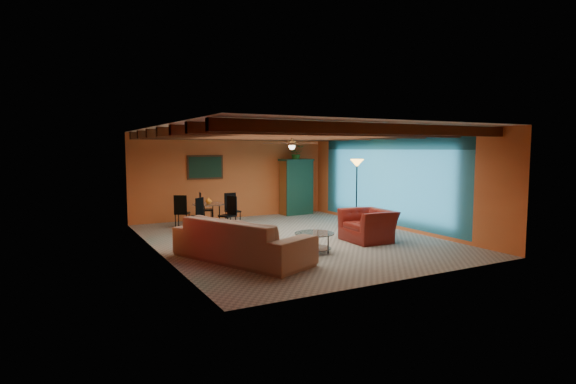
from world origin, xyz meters
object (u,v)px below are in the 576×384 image
vase (208,191)px  sofa (242,239)px  armoire (296,188)px  floor_lamp (357,193)px  potted_plant (296,153)px  dining_table (209,211)px  armchair (368,225)px  coffee_table (314,242)px

vase → sofa: bearing=-99.0°
armoire → vase: bearing=-166.4°
sofa → vase: (0.63, 3.94, 0.61)m
floor_lamp → vase: 4.21m
armoire → sofa: bearing=-134.0°
floor_lamp → potted_plant: size_ratio=3.80×
sofa → dining_table: (0.63, 3.94, 0.05)m
sofa → armchair: bearing=-108.5°
armchair → floor_lamp: floor_lamp is taller
armoire → potted_plant: 1.16m
potted_plant → vase: size_ratio=2.68×
coffee_table → potted_plant: (2.49, 5.23, 1.85)m
potted_plant → armoire: bearing=0.0°
sofa → floor_lamp: bearing=-87.8°
sofa → armoire: 6.60m
armchair → potted_plant: potted_plant is taller
sofa → potted_plant: size_ratio=5.74×
sofa → armoire: size_ratio=1.61×
sofa → dining_table: 3.99m
dining_table → armoire: armoire is taller
armchair → coffee_table: size_ratio=1.38×
dining_table → potted_plant: size_ratio=3.57×
sofa → dining_table: dining_table is taller
coffee_table → floor_lamp: (2.82, 2.29, 0.75)m
armchair → floor_lamp: bearing=153.0°
dining_table → vase: (0.00, 0.00, 0.57)m
sofa → armchair: size_ratio=2.49×
dining_table → sofa: bearing=-99.0°
floor_lamp → sofa: bearing=-153.8°
armoire → floor_lamp: bearing=-88.8°
sofa → dining_table: size_ratio=1.61×
sofa → armoire: bearing=-62.8°
potted_plant → dining_table: bearing=-161.1°
coffee_table → dining_table: dining_table is taller
armchair → potted_plant: 5.14m
floor_lamp → coffee_table: bearing=-140.9°
coffee_table → potted_plant: 6.08m
armchair → dining_table: (-2.79, 3.61, 0.09)m
sofa → floor_lamp: (4.45, 2.19, 0.54)m
vase → coffee_table: bearing=-76.0°
dining_table → vase: bearing=0.0°
armoire → potted_plant: potted_plant is taller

